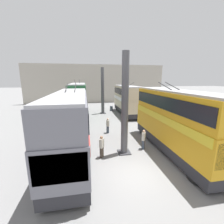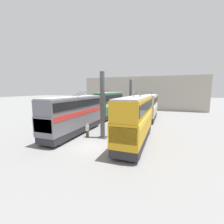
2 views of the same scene
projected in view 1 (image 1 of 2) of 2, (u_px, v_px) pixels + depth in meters
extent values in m
plane|color=slate|center=(136.00, 175.00, 9.62)|extent=(240.00, 240.00, 0.00)
cube|color=#A8A093|center=(97.00, 84.00, 38.86)|extent=(0.50, 36.00, 9.78)
cylinder|color=#4C4C51|center=(125.00, 105.00, 11.68)|extent=(0.55, 0.55, 8.05)
cube|color=#333338|center=(124.00, 152.00, 12.53)|extent=(1.00, 1.00, 0.08)
cylinder|color=#4C4C51|center=(103.00, 91.00, 26.29)|extent=(0.55, 0.55, 8.05)
cube|color=#333338|center=(103.00, 113.00, 27.13)|extent=(1.00, 1.00, 0.08)
cylinder|color=black|center=(224.00, 171.00, 9.21)|extent=(1.00, 0.30, 1.00)
cylinder|color=black|center=(193.00, 174.00, 8.85)|extent=(1.00, 0.30, 1.00)
cylinder|color=black|center=(162.00, 130.00, 16.60)|extent=(1.00, 0.30, 1.00)
cylinder|color=black|center=(144.00, 131.00, 16.24)|extent=(1.00, 0.30, 1.00)
cube|color=#28282D|center=(172.00, 143.00, 12.79)|extent=(10.47, 2.45, 0.77)
cube|color=gold|center=(174.00, 127.00, 12.48)|extent=(10.69, 2.50, 2.18)
cube|color=yellow|center=(175.00, 117.00, 12.30)|extent=(10.37, 2.54, 0.55)
cube|color=gold|center=(176.00, 103.00, 12.05)|extent=(10.58, 2.43, 1.80)
cube|color=black|center=(176.00, 102.00, 12.03)|extent=(10.26, 2.51, 0.99)
cube|color=#9E9EA3|center=(177.00, 91.00, 11.85)|extent=(10.47, 2.25, 0.14)
cylinder|color=#282828|center=(172.00, 86.00, 13.12)|extent=(2.35, 0.07, 0.65)
cylinder|color=#282828|center=(165.00, 86.00, 13.00)|extent=(2.35, 0.07, 0.65)
cylinder|color=black|center=(127.00, 107.00, 30.43)|extent=(0.97, 0.30, 0.97)
cylinder|color=black|center=(117.00, 108.00, 30.07)|extent=(0.97, 0.30, 0.97)
cylinder|color=black|center=(139.00, 115.00, 23.56)|extent=(0.97, 0.30, 0.97)
cylinder|color=black|center=(126.00, 116.00, 23.20)|extent=(0.97, 0.30, 0.97)
cube|color=#28282D|center=(127.00, 110.00, 26.68)|extent=(9.93, 2.45, 0.77)
cube|color=beige|center=(127.00, 103.00, 26.40)|extent=(10.14, 2.50, 1.91)
cube|color=white|center=(127.00, 99.00, 26.25)|extent=(9.83, 2.54, 0.55)
cube|color=beige|center=(127.00, 92.00, 26.00)|extent=(10.03, 2.43, 1.88)
cube|color=black|center=(127.00, 91.00, 25.98)|extent=(9.73, 2.51, 1.03)
cube|color=#9E9EA3|center=(127.00, 86.00, 25.78)|extent=(9.93, 2.25, 0.14)
cube|color=black|center=(120.00, 98.00, 31.18)|extent=(0.12, 2.30, 1.22)
cylinder|color=#282828|center=(131.00, 84.00, 24.55)|extent=(2.35, 0.07, 0.65)
cylinder|color=#282828|center=(127.00, 84.00, 24.43)|extent=(2.35, 0.07, 0.65)
cylinder|color=black|center=(87.00, 183.00, 8.08)|extent=(1.04, 0.30, 1.04)
cylinder|color=black|center=(46.00, 188.00, 7.72)|extent=(1.04, 0.30, 1.04)
cylinder|color=black|center=(86.00, 132.00, 15.92)|extent=(1.04, 0.30, 1.04)
cylinder|color=black|center=(65.00, 133.00, 15.56)|extent=(1.04, 0.30, 1.04)
cube|color=#28282D|center=(73.00, 148.00, 11.88)|extent=(10.93, 2.45, 0.78)
cube|color=slate|center=(72.00, 130.00, 11.57)|extent=(11.15, 2.50, 2.17)
cube|color=red|center=(71.00, 120.00, 11.40)|extent=(10.82, 2.54, 0.55)
cube|color=slate|center=(70.00, 106.00, 11.16)|extent=(11.04, 2.43, 1.67)
cube|color=black|center=(70.00, 105.00, 11.14)|extent=(10.71, 2.51, 0.92)
cube|color=#9E9EA3|center=(70.00, 94.00, 10.97)|extent=(10.93, 2.25, 0.14)
cube|color=black|center=(60.00, 168.00, 6.22)|extent=(0.12, 2.30, 1.39)
cylinder|color=#282828|center=(75.00, 88.00, 12.30)|extent=(2.35, 0.07, 0.65)
cylinder|color=#282828|center=(66.00, 88.00, 12.18)|extent=(2.35, 0.07, 0.65)
cylinder|color=black|center=(85.00, 108.00, 29.25)|extent=(1.08, 0.30, 1.08)
cylinder|color=black|center=(74.00, 108.00, 28.89)|extent=(1.08, 0.30, 1.08)
cylinder|color=black|center=(86.00, 119.00, 21.23)|extent=(1.08, 0.30, 1.08)
cylinder|color=black|center=(70.00, 119.00, 20.87)|extent=(1.08, 0.30, 1.08)
cube|color=#28282D|center=(79.00, 112.00, 24.93)|extent=(11.11, 2.45, 0.79)
cube|color=#286B3D|center=(79.00, 103.00, 24.61)|extent=(11.33, 2.50, 2.17)
cube|color=silver|center=(78.00, 98.00, 24.44)|extent=(10.99, 2.54, 0.55)
cube|color=#286B3D|center=(78.00, 91.00, 24.17)|extent=(11.22, 2.43, 1.99)
cube|color=black|center=(78.00, 90.00, 24.15)|extent=(10.88, 2.51, 1.09)
cube|color=#9E9EA3|center=(78.00, 84.00, 23.95)|extent=(11.11, 2.25, 0.14)
cube|color=black|center=(80.00, 98.00, 29.96)|extent=(0.12, 2.30, 1.39)
cylinder|color=#282828|center=(80.00, 82.00, 22.57)|extent=(2.35, 0.07, 0.65)
cylinder|color=#282828|center=(75.00, 82.00, 22.45)|extent=(2.35, 0.07, 0.65)
cube|color=#473D33|center=(102.00, 152.00, 11.70)|extent=(0.36, 0.33, 0.83)
cube|color=beige|center=(102.00, 143.00, 11.54)|extent=(0.48, 0.43, 0.72)
sphere|color=#A37A5B|center=(101.00, 137.00, 11.43)|extent=(0.23, 0.23, 0.23)
cube|color=#384251|center=(143.00, 144.00, 13.16)|extent=(0.36, 0.34, 0.81)
cube|color=beige|center=(144.00, 136.00, 12.99)|extent=(0.48, 0.44, 0.71)
sphere|color=tan|center=(144.00, 131.00, 12.90)|extent=(0.23, 0.23, 0.23)
cube|color=#384251|center=(108.00, 129.00, 17.10)|extent=(0.33, 0.25, 0.81)
cube|color=beige|center=(108.00, 123.00, 16.93)|extent=(0.46, 0.32, 0.71)
sphere|color=beige|center=(108.00, 119.00, 16.84)|extent=(0.23, 0.23, 0.23)
cylinder|color=#424C56|center=(111.00, 108.00, 29.27)|extent=(0.54, 0.54, 0.93)
cylinder|color=#424C56|center=(111.00, 108.00, 29.27)|extent=(0.57, 0.57, 0.04)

